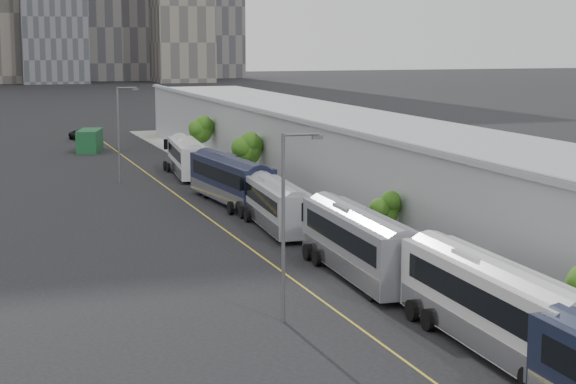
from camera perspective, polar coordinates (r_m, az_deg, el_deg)
name	(u,v)px	position (r m, az deg, el deg)	size (l,w,h in m)	color
sidewalk	(412,244)	(64.41, 7.36, -3.08)	(10.00, 170.00, 0.12)	gray
lane_line	(261,256)	(60.67, -1.62, -3.81)	(0.12, 160.00, 0.02)	gold
depot	(467,190)	(65.60, 10.57, 0.13)	(12.45, 160.40, 7.20)	gray
bus_2	(494,313)	(43.16, 12.10, -7.02)	(3.18, 13.87, 4.03)	silver
bus_3	(360,249)	(55.07, 4.26, -3.40)	(3.31, 13.58, 3.94)	gray
bus_4	(275,208)	(69.08, -0.75, -0.97)	(3.31, 12.35, 3.57)	#9EA0A8
bus_5	(231,184)	(79.77, -3.41, 0.49)	(3.86, 13.72, 3.96)	#161B32
bus_6	(187,160)	(96.57, -6.01, 1.87)	(3.76, 12.82, 3.69)	white
tree_2	(384,210)	(60.56, 5.73, -1.05)	(1.75, 1.75, 3.85)	black
tree_3	(246,147)	(87.95, -2.48, 2.68)	(2.69, 2.69, 5.15)	black
tree_4	(201,128)	(105.61, -5.19, 3.79)	(2.54, 2.54, 5.21)	black
street_lamp_near	(287,214)	(45.72, -0.06, -1.33)	(2.04, 0.22, 9.15)	#59595E
street_lamp_far	(120,128)	(92.13, -9.91, 3.76)	(2.04, 0.22, 9.12)	#59595E
shipping_container	(90,141)	(119.42, -11.67, 3.00)	(2.41, 6.02, 2.69)	#164725
suv	(83,135)	(133.38, -12.06, 3.32)	(2.34, 5.07, 1.41)	black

